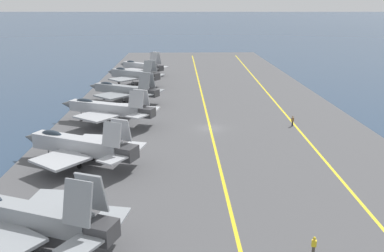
{
  "coord_description": "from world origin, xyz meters",
  "views": [
    {
      "loc": [
        -61.44,
        4.69,
        19.33
      ],
      "look_at": [
        -7.06,
        3.09,
        2.9
      ],
      "focal_mm": 38.0,
      "sensor_mm": 36.0,
      "label": 1
    }
  ],
  "objects": [
    {
      "name": "ground_plane",
      "position": [
        0.0,
        0.0,
        0.0
      ],
      "size": [
        2000.0,
        2000.0,
        0.0
      ],
      "primitive_type": "plane",
      "color": "navy"
    },
    {
      "name": "carrier_deck",
      "position": [
        0.0,
        0.0,
        0.2
      ],
      "size": [
        207.77,
        50.33,
        0.4
      ],
      "primitive_type": "cube",
      "color": "#4C4C4F",
      "rests_on": "ground"
    },
    {
      "name": "deck_stripe_foul_line",
      "position": [
        0.0,
        -13.84,
        0.4
      ],
      "size": [
        186.92,
        5.65,
        0.01
      ],
      "primitive_type": "cube",
      "rotation": [
        0.0,
        0.0,
        -0.03
      ],
      "color": "yellow",
      "rests_on": "carrier_deck"
    },
    {
      "name": "deck_stripe_centerline",
      "position": [
        0.0,
        0.0,
        0.4
      ],
      "size": [
        186.99,
        0.36,
        0.01
      ],
      "primitive_type": "cube",
      "color": "yellow",
      "rests_on": "carrier_deck"
    },
    {
      "name": "parked_jet_second",
      "position": [
        -31.82,
        17.0,
        2.94
      ],
      "size": [
        12.63,
        16.48,
        6.76
      ],
      "color": "gray",
      "rests_on": "carrier_deck"
    },
    {
      "name": "parked_jet_third",
      "position": [
        -14.34,
        17.18,
        2.78
      ],
      "size": [
        12.8,
        16.45,
        6.15
      ],
      "color": "#A8AAAF",
      "rests_on": "carrier_deck"
    },
    {
      "name": "parked_jet_fourth",
      "position": [
        2.89,
        16.58,
        3.01
      ],
      "size": [
        12.31,
        17.34,
        6.07
      ],
      "color": "#A8AAAF",
      "rests_on": "carrier_deck"
    },
    {
      "name": "parked_jet_fifth",
      "position": [
        18.06,
        15.93,
        2.96
      ],
      "size": [
        13.09,
        16.24,
        6.34
      ],
      "color": "gray",
      "rests_on": "carrier_deck"
    },
    {
      "name": "parked_jet_sixth",
      "position": [
        35.29,
        16.0,
        3.13
      ],
      "size": [
        13.14,
        14.85,
        6.41
      ],
      "color": "gray",
      "rests_on": "carrier_deck"
    },
    {
      "name": "parked_jet_seventh",
      "position": [
        50.85,
        15.43,
        2.78
      ],
      "size": [
        13.68,
        14.6,
        6.59
      ],
      "color": "#A8AAAF",
      "rests_on": "carrier_deck"
    },
    {
      "name": "crew_brown_vest",
      "position": [
        0.65,
        -13.31,
        1.34
      ],
      "size": [
        0.44,
        0.46,
        1.71
      ],
      "color": "#232328",
      "rests_on": "carrier_deck"
    },
    {
      "name": "crew_yellow_vest",
      "position": [
        -34.22,
        -5.6,
        1.32
      ],
      "size": [
        0.35,
        0.43,
        1.67
      ],
      "color": "#4C473D",
      "rests_on": "carrier_deck"
    }
  ]
}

